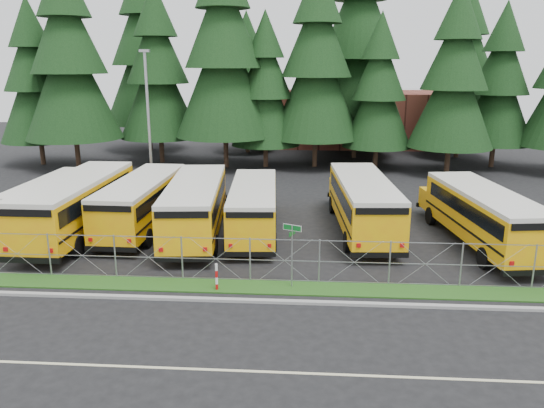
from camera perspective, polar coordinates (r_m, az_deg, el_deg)
The scene contains 29 objects.
ground at distance 24.38m, azimuth 0.26°, elevation -7.42°, with size 120.00×120.00×0.00m, color black.
curb at distance 21.53m, azimuth -0.27°, elevation -10.42°, with size 50.00×0.25×0.12m, color gray.
grass_verge at distance 22.81m, azimuth -0.01°, elevation -8.98°, with size 50.00×1.40×0.06m, color #1B4212.
road_lane_line at distance 17.27m, azimuth -1.51°, elevation -17.57°, with size 50.00×0.12×0.01m, color beige.
chainlink_fence at distance 23.08m, azimuth 0.11°, elevation -6.08°, with size 44.00×0.10×2.00m, color #97999F, non-canonical shape.
brick_building at distance 62.97m, azimuth 8.16°, elevation 9.12°, with size 22.00×10.00×6.00m, color brown.
bus_0 at distance 34.14m, azimuth -22.40°, elevation 0.30°, with size 2.34×9.92×2.60m, color #EFB507, non-canonical shape.
bus_1 at distance 31.11m, azimuth -19.89°, elevation -0.20°, with size 2.92×12.36×3.24m, color #EFB507, non-canonical shape.
bus_2 at distance 31.24m, azimuth -13.55°, elevation 0.08°, with size 2.67×11.29×2.96m, color #EFB507, non-canonical shape.
bus_3 at distance 29.51m, azimuth -8.14°, elevation -0.39°, with size 2.77×11.74×3.08m, color #EFB507, non-canonical shape.
bus_4 at distance 29.57m, azimuth -1.97°, elevation -0.49°, with size 2.53×10.70×2.81m, color #EFB507, non-canonical shape.
bus_6 at distance 30.19m, azimuth 9.66°, elevation -0.09°, with size 2.79×11.80×3.09m, color #EFB507, non-canonical shape.
bus_east at distance 29.62m, azimuth 21.47°, elevation -1.32°, with size 2.71×11.47×3.01m, color #EFB507, non-canonical shape.
street_sign at distance 22.15m, azimuth 2.17°, elevation -4.16°, with size 0.77×0.51×2.81m.
striped_bollard at distance 22.49m, azimuth -5.98°, elevation -7.84°, with size 0.11×0.11×1.20m, color #B20C0C.
light_standard at distance 38.58m, azimuth -13.14°, elevation 8.97°, with size 0.70×0.35×10.14m.
conifer_0 at distance 53.72m, azimuth -24.19°, elevation 11.83°, with size 6.79×6.79×15.03m, color black, non-canonical shape.
conifer_1 at distance 50.45m, azimuth -21.00°, elevation 13.97°, with size 8.34×8.34×18.45m, color black, non-canonical shape.
conifer_2 at distance 51.30m, azimuth -12.20°, elevation 13.46°, with size 7.41×7.41×16.39m, color black, non-canonical shape.
conifer_3 at distance 47.95m, azimuth -5.20°, elevation 15.49°, with size 8.82×8.82×19.50m, color black, non-canonical shape.
conifer_4 at distance 48.05m, azimuth -0.70°, elevation 12.11°, with size 6.21×6.21×13.74m, color black, non-canonical shape.
conifer_5 at distance 48.20m, azimuth 4.81°, elevation 14.48°, with size 8.04×8.04×17.78m, color black, non-canonical shape.
conifer_6 at distance 48.07m, azimuth 11.41°, elevation 11.71°, with size 6.12×6.12×13.54m, color black, non-canonical shape.
conifer_7 at distance 47.38m, azimuth 19.01°, elevation 12.47°, with size 7.10×7.10×15.70m, color black, non-canonical shape.
conifer_8 at distance 52.05m, azimuth 23.28°, elevation 11.56°, with size 6.55×6.55×14.48m, color black, non-canonical shape.
conifer_10 at distance 59.21m, azimuth -13.48°, elevation 15.23°, with size 8.98×8.98×19.87m, color black, non-canonical shape.
conifer_11 at distance 56.32m, azimuth -2.70°, elevation 12.86°, with size 6.51×6.51×14.39m, color black, non-canonical shape.
conifer_12 at distance 53.57m, azimuth 9.25°, elevation 16.21°, with size 9.58×9.58×21.19m, color black, non-canonical shape.
conifer_13 at distance 56.18m, azimuth 19.90°, elevation 13.23°, with size 7.59×7.59×16.79m, color black, non-canonical shape.
Camera 1 is at (1.42, -22.49, 9.31)m, focal length 35.00 mm.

